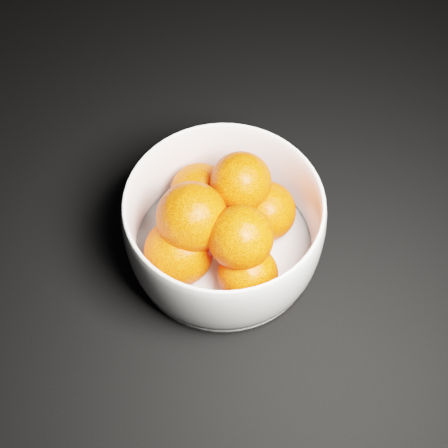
% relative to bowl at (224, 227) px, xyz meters
% --- Properties ---
extents(ground, '(3.00, 3.00, 0.00)m').
position_rel_bowl_xyz_m(ground, '(-0.25, 0.11, -0.05)').
color(ground, black).
rests_on(ground, ground).
extents(bowl, '(0.20, 0.20, 0.10)m').
position_rel_bowl_xyz_m(bowl, '(0.00, 0.00, 0.00)').
color(bowl, white).
rests_on(bowl, ground).
extents(orange_pile, '(0.14, 0.14, 0.11)m').
position_rel_bowl_xyz_m(orange_pile, '(-0.00, -0.00, 0.01)').
color(orange_pile, '#FF4007').
rests_on(orange_pile, bowl).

